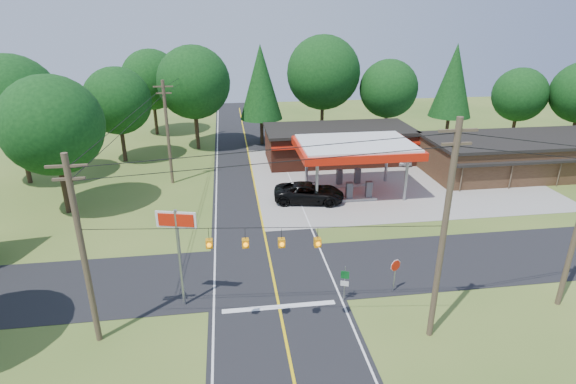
{
  "coord_description": "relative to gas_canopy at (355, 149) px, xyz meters",
  "views": [
    {
      "loc": [
        -2.47,
        -24.84,
        15.62
      ],
      "look_at": [
        2.0,
        7.0,
        2.8
      ],
      "focal_mm": 28.0,
      "sensor_mm": 36.0,
      "label": 1
    }
  ],
  "objects": [
    {
      "name": "gas_canopy",
      "position": [
        0.0,
        0.0,
        0.0
      ],
      "size": [
        10.6,
        7.4,
        4.88
      ],
      "color": "gray",
      "rests_on": "ground"
    },
    {
      "name": "utility_pole_near_left",
      "position": [
        -18.5,
        -18.0,
        0.93
      ],
      "size": [
        1.8,
        0.3,
        10.0
      ],
      "color": "#473828",
      "rests_on": "ground"
    },
    {
      "name": "octagonal_stop_sign",
      "position": [
        -2.0,
        -16.01,
        -2.64
      ],
      "size": [
        0.72,
        0.35,
        2.2
      ],
      "color": "gray",
      "rests_on": "ground"
    },
    {
      "name": "cross_road",
      "position": [
        -9.0,
        -13.0,
        -4.25
      ],
      "size": [
        70.0,
        7.0,
        0.02
      ],
      "primitive_type": "cube",
      "color": "black",
      "rests_on": "ground"
    },
    {
      "name": "convenience_store",
      "position": [
        1.0,
        9.98,
        -2.35
      ],
      "size": [
        16.4,
        7.55,
        3.8
      ],
      "color": "#532417",
      "rests_on": "ground"
    },
    {
      "name": "route_sign_post",
      "position": [
        -5.2,
        -16.52,
        -2.89
      ],
      "size": [
        0.45,
        0.2,
        2.31
      ],
      "color": "gray",
      "rests_on": "ground"
    },
    {
      "name": "utility_pole_near_right",
      "position": [
        -1.5,
        -20.0,
        1.69
      ],
      "size": [
        1.8,
        0.3,
        11.5
      ],
      "color": "#473828",
      "rests_on": "ground"
    },
    {
      "name": "sedan_car",
      "position": [
        8.0,
        8.0,
        -3.62
      ],
      "size": [
        4.5,
        4.5,
        1.29
      ],
      "primitive_type": "imported",
      "rotation": [
        0.0,
        0.0,
        -0.22
      ],
      "color": "silver",
      "rests_on": "ground"
    },
    {
      "name": "lane_center_yellow",
      "position": [
        -9.0,
        -13.0,
        -4.24
      ],
      "size": [
        0.15,
        110.0,
        0.0
      ],
      "primitive_type": "cube",
      "color": "yellow",
      "rests_on": "main_highway"
    },
    {
      "name": "ground",
      "position": [
        -9.0,
        -13.0,
        -4.27
      ],
      "size": [
        120.0,
        120.0,
        0.0
      ],
      "primitive_type": "plane",
      "color": "#436122",
      "rests_on": "ground"
    },
    {
      "name": "overhead_beacons",
      "position": [
        -10.0,
        -19.0,
        1.95
      ],
      "size": [
        17.04,
        2.04,
        1.03
      ],
      "color": "black",
      "rests_on": "ground"
    },
    {
      "name": "utility_pole_far_left",
      "position": [
        -17.0,
        5.0,
        0.93
      ],
      "size": [
        1.8,
        0.3,
        10.0
      ],
      "color": "#473828",
      "rests_on": "ground"
    },
    {
      "name": "big_stop_sign",
      "position": [
        -14.37,
        -15.6,
        0.09
      ],
      "size": [
        2.17,
        0.64,
        5.98
      ],
      "color": "gray",
      "rests_on": "ground"
    },
    {
      "name": "main_highway",
      "position": [
        -9.0,
        -13.0,
        -4.26
      ],
      "size": [
        8.0,
        120.0,
        0.02
      ],
      "primitive_type": "cube",
      "color": "black",
      "rests_on": "ground"
    },
    {
      "name": "treeline_backdrop",
      "position": [
        -8.18,
        11.01,
        3.22
      ],
      "size": [
        70.27,
        51.59,
        13.3
      ],
      "color": "#332316",
      "rests_on": "ground"
    },
    {
      "name": "strip_building",
      "position": [
        19.0,
        2.98,
        -2.35
      ],
      "size": [
        20.4,
        8.75,
        3.8
      ],
      "color": "#3E2819",
      "rests_on": "ground"
    },
    {
      "name": "suv_car",
      "position": [
        -4.5,
        -1.62,
        -3.41
      ],
      "size": [
        7.23,
        7.23,
        1.72
      ],
      "primitive_type": "imported",
      "rotation": [
        0.0,
        0.0,
        1.38
      ],
      "color": "black",
      "rests_on": "ground"
    },
    {
      "name": "utility_pole_north",
      "position": [
        -15.5,
        22.0,
        0.48
      ],
      "size": [
        0.3,
        0.3,
        9.5
      ],
      "color": "#473828",
      "rests_on": "ground"
    }
  ]
}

